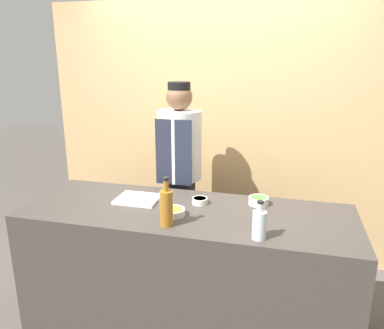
{
  "coord_description": "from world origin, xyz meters",
  "views": [
    {
      "loc": [
        0.63,
        -2.27,
        1.9
      ],
      "look_at": [
        0.0,
        0.16,
        1.18
      ],
      "focal_mm": 35.0,
      "sensor_mm": 36.0,
      "label": 1
    }
  ],
  "objects_px": {
    "sauce_bowl_green": "(259,200)",
    "cutting_board": "(138,199)",
    "sauce_bowl_yellow": "(173,212)",
    "bottle_clear": "(259,224)",
    "bottle_amber": "(166,207)",
    "chef_center": "(180,175)",
    "sauce_bowl_red": "(200,201)"
  },
  "relations": [
    {
      "from": "bottle_amber",
      "to": "bottle_clear",
      "type": "bearing_deg",
      "value": -3.44
    },
    {
      "from": "bottle_amber",
      "to": "cutting_board",
      "type": "bearing_deg",
      "value": 133.93
    },
    {
      "from": "cutting_board",
      "to": "bottle_clear",
      "type": "relative_size",
      "value": 1.3
    },
    {
      "from": "sauce_bowl_green",
      "to": "bottle_amber",
      "type": "bearing_deg",
      "value": -136.93
    },
    {
      "from": "cutting_board",
      "to": "bottle_amber",
      "type": "distance_m",
      "value": 0.49
    },
    {
      "from": "sauce_bowl_yellow",
      "to": "sauce_bowl_green",
      "type": "distance_m",
      "value": 0.62
    },
    {
      "from": "sauce_bowl_green",
      "to": "bottle_clear",
      "type": "bearing_deg",
      "value": -85.1
    },
    {
      "from": "sauce_bowl_red",
      "to": "chef_center",
      "type": "distance_m",
      "value": 0.6
    },
    {
      "from": "sauce_bowl_red",
      "to": "bottle_clear",
      "type": "height_order",
      "value": "bottle_clear"
    },
    {
      "from": "cutting_board",
      "to": "sauce_bowl_green",
      "type": "bearing_deg",
      "value": 9.3
    },
    {
      "from": "sauce_bowl_yellow",
      "to": "chef_center",
      "type": "relative_size",
      "value": 0.09
    },
    {
      "from": "chef_center",
      "to": "sauce_bowl_yellow",
      "type": "bearing_deg",
      "value": -76.97
    },
    {
      "from": "cutting_board",
      "to": "chef_center",
      "type": "xyz_separation_m",
      "value": [
        0.15,
        0.57,
        0.02
      ]
    },
    {
      "from": "sauce_bowl_green",
      "to": "sauce_bowl_yellow",
      "type": "bearing_deg",
      "value": -147.89
    },
    {
      "from": "sauce_bowl_green",
      "to": "cutting_board",
      "type": "xyz_separation_m",
      "value": [
        -0.85,
        -0.14,
        -0.02
      ]
    },
    {
      "from": "cutting_board",
      "to": "sauce_bowl_yellow",
      "type": "bearing_deg",
      "value": -30.33
    },
    {
      "from": "sauce_bowl_red",
      "to": "chef_center",
      "type": "relative_size",
      "value": 0.07
    },
    {
      "from": "sauce_bowl_red",
      "to": "sauce_bowl_green",
      "type": "height_order",
      "value": "sauce_bowl_green"
    },
    {
      "from": "bottle_clear",
      "to": "bottle_amber",
      "type": "distance_m",
      "value": 0.57
    },
    {
      "from": "bottle_clear",
      "to": "chef_center",
      "type": "xyz_separation_m",
      "value": [
        -0.75,
        0.95,
        -0.06
      ]
    },
    {
      "from": "cutting_board",
      "to": "bottle_clear",
      "type": "bearing_deg",
      "value": -22.95
    },
    {
      "from": "sauce_bowl_red",
      "to": "bottle_clear",
      "type": "relative_size",
      "value": 0.48
    },
    {
      "from": "sauce_bowl_green",
      "to": "bottle_clear",
      "type": "height_order",
      "value": "bottle_clear"
    },
    {
      "from": "sauce_bowl_yellow",
      "to": "sauce_bowl_green",
      "type": "relative_size",
      "value": 1.14
    },
    {
      "from": "sauce_bowl_green",
      "to": "cutting_board",
      "type": "relative_size",
      "value": 0.47
    },
    {
      "from": "sauce_bowl_yellow",
      "to": "chef_center",
      "type": "distance_m",
      "value": 0.78
    },
    {
      "from": "bottle_amber",
      "to": "chef_center",
      "type": "relative_size",
      "value": 0.18
    },
    {
      "from": "sauce_bowl_red",
      "to": "bottle_amber",
      "type": "relative_size",
      "value": 0.36
    },
    {
      "from": "sauce_bowl_yellow",
      "to": "cutting_board",
      "type": "xyz_separation_m",
      "value": [
        -0.33,
        0.19,
        -0.01
      ]
    },
    {
      "from": "sauce_bowl_yellow",
      "to": "bottle_clear",
      "type": "xyz_separation_m",
      "value": [
        0.57,
        -0.19,
        0.07
      ]
    },
    {
      "from": "sauce_bowl_red",
      "to": "sauce_bowl_yellow",
      "type": "relative_size",
      "value": 0.7
    },
    {
      "from": "sauce_bowl_red",
      "to": "chef_center",
      "type": "bearing_deg",
      "value": 119.93
    }
  ]
}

